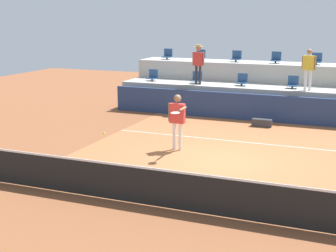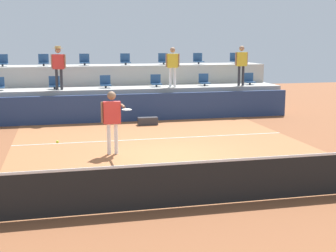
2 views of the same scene
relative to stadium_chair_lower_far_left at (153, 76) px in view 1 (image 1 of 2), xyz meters
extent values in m
plane|color=brown|center=(5.32, -7.23, -1.46)|extent=(40.00, 40.00, 0.00)
cube|color=#A36038|center=(5.32, -6.23, -1.46)|extent=(9.00, 10.00, 0.01)
cube|color=silver|center=(5.32, -4.83, -1.46)|extent=(9.00, 0.06, 0.00)
cube|color=black|center=(5.32, -11.23, -1.01)|extent=(10.40, 0.01, 0.87)
cube|color=white|center=(5.32, -11.23, -0.57)|extent=(10.40, 0.02, 0.05)
cube|color=navy|center=(5.32, -1.23, -0.91)|extent=(13.00, 0.16, 1.10)
cube|color=#ADAAA3|center=(5.32, 0.07, -0.84)|extent=(13.00, 1.80, 1.25)
cube|color=#ADAAA3|center=(5.32, 1.87, -0.41)|extent=(13.00, 1.80, 2.10)
cylinder|color=#2D2D33|center=(0.00, -0.08, -0.16)|extent=(0.08, 0.08, 0.10)
cube|color=navy|center=(0.00, -0.08, -0.09)|extent=(0.44, 0.40, 0.04)
cube|color=navy|center=(0.00, 0.10, 0.12)|extent=(0.44, 0.04, 0.38)
cylinder|color=#2D2D33|center=(2.16, -0.08, -0.16)|extent=(0.08, 0.08, 0.10)
cube|color=navy|center=(2.16, -0.08, -0.09)|extent=(0.44, 0.40, 0.04)
cube|color=navy|center=(2.16, 0.10, 0.12)|extent=(0.44, 0.04, 0.38)
cylinder|color=#2D2D33|center=(4.24, -0.08, -0.16)|extent=(0.08, 0.08, 0.10)
cube|color=navy|center=(4.24, -0.08, -0.09)|extent=(0.44, 0.40, 0.04)
cube|color=navy|center=(4.24, 0.10, 0.12)|extent=(0.44, 0.04, 0.38)
cylinder|color=#2D2D33|center=(6.40, -0.08, -0.16)|extent=(0.08, 0.08, 0.10)
cube|color=navy|center=(6.40, -0.08, -0.09)|extent=(0.44, 0.40, 0.04)
cube|color=navy|center=(6.40, 0.10, 0.12)|extent=(0.44, 0.04, 0.38)
cylinder|color=#2D2D33|center=(0.01, 1.72, 0.69)|extent=(0.08, 0.08, 0.10)
cube|color=navy|center=(0.01, 1.72, 0.76)|extent=(0.44, 0.40, 0.04)
cube|color=navy|center=(0.01, 1.90, 0.97)|extent=(0.44, 0.04, 0.38)
cylinder|color=#2D2D33|center=(1.73, 1.72, 0.69)|extent=(0.08, 0.08, 0.10)
cube|color=navy|center=(1.73, 1.72, 0.76)|extent=(0.44, 0.40, 0.04)
cube|color=navy|center=(1.73, 1.90, 0.97)|extent=(0.44, 0.04, 0.38)
cylinder|color=#2D2D33|center=(3.51, 1.72, 0.69)|extent=(0.08, 0.08, 0.10)
cube|color=navy|center=(3.51, 1.72, 0.76)|extent=(0.44, 0.40, 0.04)
cube|color=navy|center=(3.51, 1.90, 0.97)|extent=(0.44, 0.04, 0.38)
cylinder|color=#2D2D33|center=(5.35, 1.72, 0.69)|extent=(0.08, 0.08, 0.10)
cube|color=navy|center=(5.35, 1.72, 0.76)|extent=(0.44, 0.40, 0.04)
cube|color=navy|center=(5.35, 1.90, 0.97)|extent=(0.44, 0.04, 0.38)
cylinder|color=#2D2D33|center=(7.13, 1.72, 0.69)|extent=(0.08, 0.08, 0.10)
cube|color=navy|center=(7.13, 1.72, 0.76)|extent=(0.44, 0.40, 0.04)
cube|color=navy|center=(7.13, 1.90, 0.97)|extent=(0.44, 0.04, 0.38)
cylinder|color=white|center=(3.66, -6.58, -1.02)|extent=(0.11, 0.11, 0.89)
cylinder|color=white|center=(3.86, -6.58, -1.02)|extent=(0.11, 0.11, 0.89)
cube|color=red|center=(3.76, -6.58, -0.26)|extent=(0.48, 0.19, 0.63)
sphere|color=#846047|center=(3.76, -6.58, 0.22)|extent=(0.24, 0.24, 0.24)
cylinder|color=#846047|center=(3.48, -6.59, -0.25)|extent=(0.07, 0.07, 0.59)
cylinder|color=#846047|center=(4.04, -6.86, -0.05)|extent=(0.08, 0.56, 0.07)
cylinder|color=black|center=(4.04, -7.24, -0.05)|extent=(0.04, 0.26, 0.04)
ellipsoid|color=silver|center=(4.05, -7.52, -0.05)|extent=(0.26, 0.32, 0.03)
cylinder|color=#2D2D33|center=(2.26, -0.37, 0.20)|extent=(0.13, 0.13, 0.83)
cylinder|color=#2D2D33|center=(2.45, -0.40, 0.20)|extent=(0.13, 0.13, 0.83)
cube|color=red|center=(2.36, -0.38, 0.91)|extent=(0.47, 0.25, 0.59)
sphere|color=#A87A5B|center=(2.36, -0.38, 1.35)|extent=(0.26, 0.26, 0.22)
cylinder|color=#A87A5B|center=(2.10, -0.34, 0.92)|extent=(0.08, 0.08, 0.55)
cylinder|color=#A87A5B|center=(2.61, -0.43, 0.92)|extent=(0.08, 0.08, 0.55)
cylinder|color=tan|center=(2.36, -0.38, 1.43)|extent=(0.47, 0.47, 0.01)
cylinder|color=tan|center=(2.36, -0.38, 1.48)|extent=(0.27, 0.27, 0.09)
cylinder|color=white|center=(6.95, -0.37, 0.20)|extent=(0.13, 0.13, 0.82)
cylinder|color=white|center=(7.13, -0.40, 0.20)|extent=(0.13, 0.13, 0.82)
cube|color=yellow|center=(7.04, -0.38, 0.90)|extent=(0.47, 0.26, 0.58)
sphere|color=#A87A5B|center=(7.04, -0.38, 1.35)|extent=(0.26, 0.26, 0.22)
cylinder|color=#A87A5B|center=(6.79, -0.33, 0.92)|extent=(0.08, 0.08, 0.55)
cylinder|color=#A87A5B|center=(7.29, -0.43, 0.92)|extent=(0.08, 0.08, 0.55)
sphere|color=#CCE033|center=(2.24, -8.61, -0.60)|extent=(0.07, 0.07, 0.07)
cube|color=#333338|center=(5.61, -2.22, -1.31)|extent=(0.76, 0.28, 0.30)
camera|label=1|loc=(9.16, -20.71, 2.78)|focal=52.06mm
camera|label=2|loc=(2.32, -19.55, 1.73)|focal=49.81mm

